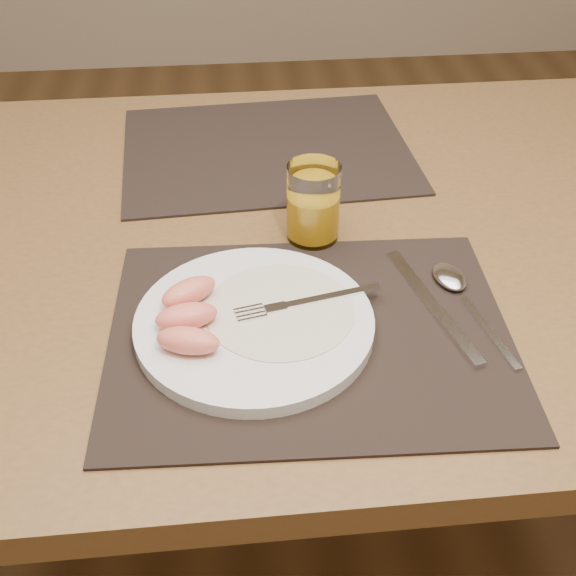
# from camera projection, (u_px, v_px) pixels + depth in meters

# --- Properties ---
(ground) EXTENTS (5.00, 5.00, 0.00)m
(ground) POSITION_uv_depth(u_px,v_px,m) (289.00, 535.00, 1.46)
(ground) COLOR brown
(ground) RESTS_ON ground
(table) EXTENTS (1.40, 0.90, 0.75)m
(table) POSITION_uv_depth(u_px,v_px,m) (289.00, 275.00, 1.04)
(table) COLOR brown
(table) RESTS_ON ground
(placemat_near) EXTENTS (0.46, 0.37, 0.00)m
(placemat_near) POSITION_uv_depth(u_px,v_px,m) (310.00, 333.00, 0.81)
(placemat_near) COLOR black
(placemat_near) RESTS_ON table
(placemat_far) EXTENTS (0.47, 0.37, 0.00)m
(placemat_far) POSITION_uv_depth(u_px,v_px,m) (267.00, 149.00, 1.15)
(placemat_far) COLOR black
(placemat_far) RESTS_ON table
(plate) EXTENTS (0.27, 0.27, 0.02)m
(plate) POSITION_uv_depth(u_px,v_px,m) (254.00, 323.00, 0.81)
(plate) COLOR white
(plate) RESTS_ON placemat_near
(plate_dressing) EXTENTS (0.17, 0.17, 0.00)m
(plate_dressing) POSITION_uv_depth(u_px,v_px,m) (280.00, 310.00, 0.82)
(plate_dressing) COLOR white
(plate_dressing) RESTS_ON plate
(fork) EXTENTS (0.17, 0.05, 0.00)m
(fork) POSITION_uv_depth(u_px,v_px,m) (296.00, 304.00, 0.82)
(fork) COLOR silver
(fork) RESTS_ON plate
(knife) EXTENTS (0.06, 0.22, 0.01)m
(knife) POSITION_uv_depth(u_px,v_px,m) (440.00, 314.00, 0.83)
(knife) COLOR silver
(knife) RESTS_ON placemat_near
(spoon) EXTENTS (0.06, 0.19, 0.01)m
(spoon) POSITION_uv_depth(u_px,v_px,m) (455.00, 284.00, 0.87)
(spoon) COLOR silver
(spoon) RESTS_ON placemat_near
(juice_glass) EXTENTS (0.07, 0.07, 0.10)m
(juice_glass) POSITION_uv_depth(u_px,v_px,m) (313.00, 206.00, 0.93)
(juice_glass) COLOR white
(juice_glass) RESTS_ON placemat_near
(grapefruit_wedges) EXTENTS (0.08, 0.14, 0.03)m
(grapefruit_wedges) POSITION_uv_depth(u_px,v_px,m) (188.00, 316.00, 0.79)
(grapefruit_wedges) COLOR #F27C63
(grapefruit_wedges) RESTS_ON plate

